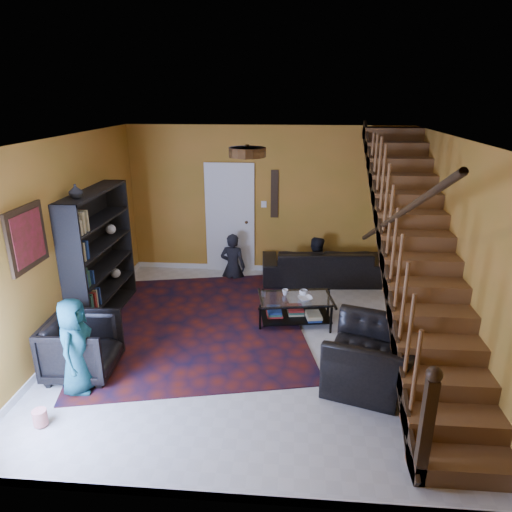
% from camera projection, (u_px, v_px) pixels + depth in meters
% --- Properties ---
extents(floor, '(5.50, 5.50, 0.00)m').
position_uv_depth(floor, '(254.00, 340.00, 6.52)').
color(floor, beige).
rests_on(floor, ground).
extents(room, '(5.50, 5.50, 5.50)m').
position_uv_depth(room, '(184.00, 295.00, 7.86)').
color(room, '#C6772C').
rests_on(room, ground).
extents(staircase, '(0.95, 5.02, 3.18)m').
position_uv_depth(staircase, '(418.00, 252.00, 5.88)').
color(staircase, brown).
rests_on(staircase, floor).
extents(bookshelf, '(0.35, 1.80, 2.00)m').
position_uv_depth(bookshelf, '(100.00, 258.00, 6.95)').
color(bookshelf, black).
rests_on(bookshelf, floor).
extents(door, '(0.82, 0.05, 2.05)m').
position_uv_depth(door, '(230.00, 220.00, 8.79)').
color(door, silver).
rests_on(door, floor).
extents(framed_picture, '(0.04, 0.74, 0.74)m').
position_uv_depth(framed_picture, '(27.00, 238.00, 5.29)').
color(framed_picture, maroon).
rests_on(framed_picture, room).
extents(wall_hanging, '(0.14, 0.03, 0.90)m').
position_uv_depth(wall_hanging, '(275.00, 194.00, 8.55)').
color(wall_hanging, black).
rests_on(wall_hanging, room).
extents(ceiling_fixture, '(0.40, 0.40, 0.10)m').
position_uv_depth(ceiling_fixture, '(247.00, 152.00, 4.85)').
color(ceiling_fixture, '#3F2814').
rests_on(ceiling_fixture, room).
extents(rug, '(3.84, 4.18, 0.02)m').
position_uv_depth(rug, '(194.00, 323.00, 6.98)').
color(rug, '#4E160E').
rests_on(rug, floor).
extents(sofa, '(2.29, 1.05, 0.65)m').
position_uv_depth(sofa, '(322.00, 265.00, 8.48)').
color(sofa, black).
rests_on(sofa, floor).
extents(armchair_left, '(0.86, 0.83, 0.75)m').
position_uv_depth(armchair_left, '(82.00, 347.00, 5.63)').
color(armchair_left, black).
rests_on(armchair_left, floor).
extents(armchair_right, '(1.27, 1.37, 0.73)m').
position_uv_depth(armchair_right, '(371.00, 357.00, 5.44)').
color(armchair_right, black).
rests_on(armchair_right, floor).
extents(person_adult_a, '(0.51, 0.37, 1.32)m').
position_uv_depth(person_adult_a, '(233.00, 267.00, 8.70)').
color(person_adult_a, black).
rests_on(person_adult_a, sofa).
extents(person_adult_b, '(0.66, 0.53, 1.29)m').
position_uv_depth(person_adult_b, '(315.00, 270.00, 8.59)').
color(person_adult_b, black).
rests_on(person_adult_b, sofa).
extents(person_child, '(0.40, 0.59, 1.18)m').
position_uv_depth(person_child, '(75.00, 346.00, 5.24)').
color(person_child, '#195B61').
rests_on(person_child, armchair_left).
extents(coffee_table, '(1.19, 0.81, 0.42)m').
position_uv_depth(coffee_table, '(295.00, 308.00, 6.95)').
color(coffee_table, black).
rests_on(coffee_table, floor).
extents(cup_a, '(0.15, 0.15, 0.10)m').
position_uv_depth(cup_a, '(304.00, 293.00, 6.91)').
color(cup_a, '#999999').
rests_on(cup_a, coffee_table).
extents(cup_b, '(0.10, 0.10, 0.09)m').
position_uv_depth(cup_b, '(285.00, 292.00, 6.97)').
color(cup_b, '#999999').
rests_on(cup_b, coffee_table).
extents(bowl, '(0.26, 0.26, 0.05)m').
position_uv_depth(bowl, '(305.00, 299.00, 6.79)').
color(bowl, '#999999').
rests_on(bowl, coffee_table).
extents(vase, '(0.18, 0.18, 0.19)m').
position_uv_depth(vase, '(76.00, 191.00, 6.10)').
color(vase, '#999999').
rests_on(vase, bookshelf).
extents(popcorn_bucket, '(0.16, 0.16, 0.17)m').
position_uv_depth(popcorn_bucket, '(40.00, 417.00, 4.81)').
color(popcorn_bucket, red).
rests_on(popcorn_bucket, rug).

